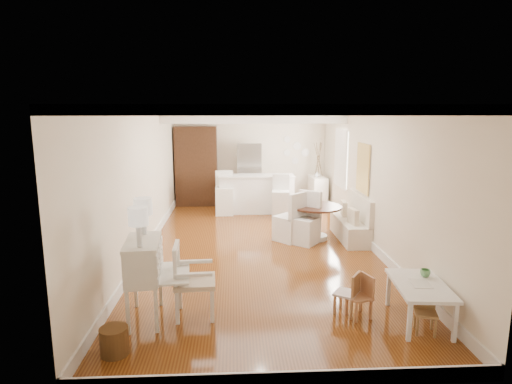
{
  "coord_description": "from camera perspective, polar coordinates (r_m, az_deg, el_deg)",
  "views": [
    {
      "loc": [
        -0.5,
        -8.32,
        2.74
      ],
      "look_at": [
        -0.06,
        0.3,
        1.1
      ],
      "focal_mm": 30.0,
      "sensor_mm": 36.0,
      "label": 1
    }
  ],
  "objects": [
    {
      "name": "room",
      "position": [
        8.7,
        0.62,
        5.76
      ],
      "size": [
        9.0,
        9.04,
        2.82
      ],
      "color": "brown",
      "rests_on": "ground"
    },
    {
      "name": "secretary_bureau",
      "position": [
        5.93,
        -14.67,
        -11.3
      ],
      "size": [
        0.94,
        0.96,
        1.1
      ],
      "primitive_type": "cube",
      "rotation": [
        0.0,
        0.0,
        0.1
      ],
      "color": "silver",
      "rests_on": "ground"
    },
    {
      "name": "gustavian_armchair",
      "position": [
        5.92,
        -8.14,
        -11.55
      ],
      "size": [
        0.61,
        0.61,
        1.01
      ],
      "primitive_type": "cube",
      "rotation": [
        0.0,
        0.0,
        1.62
      ],
      "color": "white",
      "rests_on": "ground"
    },
    {
      "name": "wicker_basket",
      "position": [
        5.4,
        -18.37,
        -18.34
      ],
      "size": [
        0.41,
        0.41,
        0.32
      ],
      "primitive_type": "cylinder",
      "rotation": [
        0.0,
        0.0,
        0.31
      ],
      "color": "brown",
      "rests_on": "ground"
    },
    {
      "name": "kids_table",
      "position": [
        6.16,
        20.91,
        -13.65
      ],
      "size": [
        0.75,
        1.13,
        0.54
      ],
      "primitive_type": "cube",
      "rotation": [
        0.0,
        0.0,
        -0.1
      ],
      "color": "white",
      "rests_on": "ground"
    },
    {
      "name": "kids_chair_a",
      "position": [
        6.05,
        13.59,
        -13.38
      ],
      "size": [
        0.36,
        0.36,
        0.6
      ],
      "primitive_type": "cube",
      "rotation": [
        0.0,
        0.0,
        -1.25
      ],
      "color": "tan",
      "rests_on": "ground"
    },
    {
      "name": "kids_chair_b",
      "position": [
        6.11,
        11.96,
        -12.99
      ],
      "size": [
        0.41,
        0.41,
        0.61
      ],
      "primitive_type": "cube",
      "rotation": [
        0.0,
        0.0,
        -2.16
      ],
      "color": "#A7764B",
      "rests_on": "ground"
    },
    {
      "name": "kids_chair_c",
      "position": [
        5.92,
        21.69,
        -14.68
      ],
      "size": [
        0.32,
        0.32,
        0.55
      ],
      "primitive_type": "cube",
      "rotation": [
        0.0,
        0.0,
        -0.26
      ],
      "color": "#9D7647",
      "rests_on": "ground"
    },
    {
      "name": "banquette",
      "position": [
        9.44,
        12.45,
        -3.28
      ],
      "size": [
        0.52,
        1.6,
        0.98
      ],
      "primitive_type": "cube",
      "color": "silver",
      "rests_on": "ground"
    },
    {
      "name": "dining_table",
      "position": [
        9.32,
        8.0,
        -4.06
      ],
      "size": [
        1.28,
        1.28,
        0.74
      ],
      "primitive_type": "cylinder",
      "rotation": [
        0.0,
        0.0,
        0.2
      ],
      "color": "#412015",
      "rests_on": "ground"
    },
    {
      "name": "slip_chair_near",
      "position": [
        8.98,
        6.51,
        -3.47
      ],
      "size": [
        0.73,
        0.74,
        1.08
      ],
      "primitive_type": "cube",
      "rotation": [
        0.0,
        0.0,
        -0.65
      ],
      "color": "white",
      "rests_on": "ground"
    },
    {
      "name": "slip_chair_far",
      "position": [
        9.14,
        4.42,
        -3.26
      ],
      "size": [
        0.73,
        0.73,
        1.06
      ],
      "primitive_type": "cube",
      "rotation": [
        0.0,
        0.0,
        -2.38
      ],
      "color": "white",
      "rests_on": "ground"
    },
    {
      "name": "breakfast_counter",
      "position": [
        11.66,
        0.05,
        -0.23
      ],
      "size": [
        2.05,
        0.65,
        1.03
      ],
      "primitive_type": "cube",
      "color": "white",
      "rests_on": "ground"
    },
    {
      "name": "bar_stool_left",
      "position": [
        11.43,
        -4.25,
        -0.15
      ],
      "size": [
        0.47,
        0.47,
        1.16
      ],
      "primitive_type": "cube",
      "rotation": [
        0.0,
        0.0,
        0.01
      ],
      "color": "white",
      "rests_on": "ground"
    },
    {
      "name": "bar_stool_right",
      "position": [
        11.14,
        3.31,
        -0.57
      ],
      "size": [
        0.49,
        0.49,
        1.1
      ],
      "primitive_type": "cube",
      "rotation": [
        0.0,
        0.0,
        -0.11
      ],
      "color": "silver",
      "rests_on": "ground"
    },
    {
      "name": "pantry_cabinet",
      "position": [
        12.65,
        -7.93,
        3.45
      ],
      "size": [
        1.2,
        0.6,
        2.3
      ],
      "primitive_type": "cube",
      "color": "#381E11",
      "rests_on": "ground"
    },
    {
      "name": "fridge",
      "position": [
        12.64,
        0.71,
        2.4
      ],
      "size": [
        0.75,
        0.65,
        1.8
      ],
      "primitive_type": "imported",
      "color": "silver",
      "rests_on": "ground"
    },
    {
      "name": "sideboard",
      "position": [
        12.58,
        8.21,
        0.08
      ],
      "size": [
        0.44,
        0.92,
        0.86
      ],
      "primitive_type": "cube",
      "rotation": [
        0.0,
        0.0,
        0.04
      ],
      "color": "white",
      "rests_on": "ground"
    },
    {
      "name": "pencil_cup",
      "position": [
        6.3,
        21.63,
        -10.02
      ],
      "size": [
        0.17,
        0.17,
        0.1
      ],
      "primitive_type": "imported",
      "rotation": [
        0.0,
        0.0,
        0.41
      ],
      "color": "#5FA366",
      "rests_on": "kids_table"
    },
    {
      "name": "branch_vase",
      "position": [
        12.46,
        8.16,
        2.37
      ],
      "size": [
        0.17,
        0.17,
        0.16
      ],
      "primitive_type": "imported",
      "rotation": [
        0.0,
        0.0,
        -0.1
      ],
      "color": "silver",
      "rests_on": "sideboard"
    }
  ]
}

